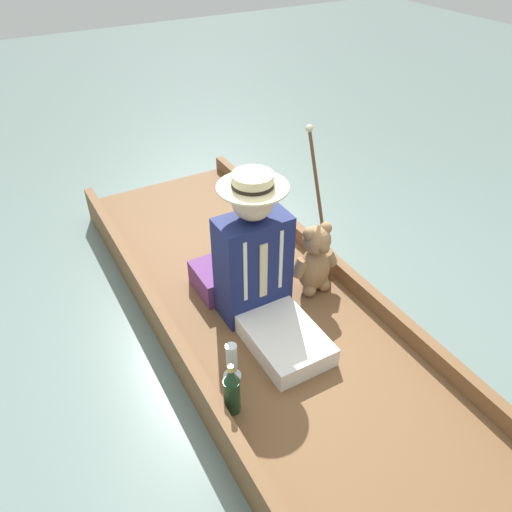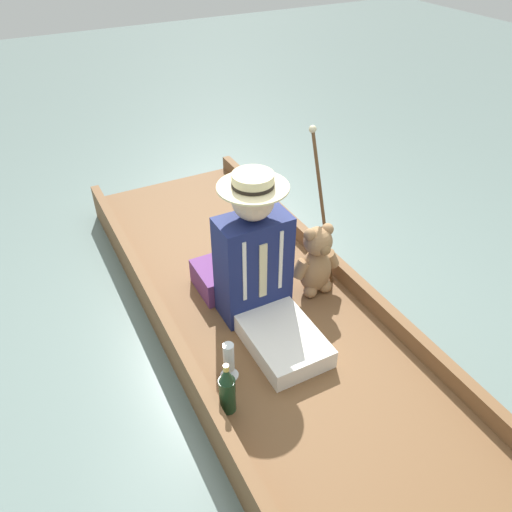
# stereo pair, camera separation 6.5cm
# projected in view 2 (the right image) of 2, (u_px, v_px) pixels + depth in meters

# --- Properties ---
(ground_plane) EXTENTS (16.00, 16.00, 0.00)m
(ground_plane) POSITION_uv_depth(u_px,v_px,m) (261.00, 324.00, 2.98)
(ground_plane) COLOR slate
(punt_boat) EXTENTS (1.17, 3.33, 0.26)m
(punt_boat) POSITION_uv_depth(u_px,v_px,m) (261.00, 313.00, 2.93)
(punt_boat) COLOR brown
(punt_boat) RESTS_ON ground_plane
(seat_cushion) EXTENTS (0.42, 0.29, 0.16)m
(seat_cushion) POSITION_uv_depth(u_px,v_px,m) (231.00, 274.00, 2.99)
(seat_cushion) COLOR #6B3875
(seat_cushion) RESTS_ON punt_boat
(seated_person) EXTENTS (0.38, 0.75, 0.86)m
(seated_person) POSITION_uv_depth(u_px,v_px,m) (260.00, 271.00, 2.61)
(seated_person) COLOR white
(seated_person) RESTS_ON punt_boat
(teddy_bear) EXTENTS (0.32, 0.19, 0.45)m
(teddy_bear) POSITION_uv_depth(u_px,v_px,m) (316.00, 262.00, 2.86)
(teddy_bear) COLOR #9E754C
(teddy_bear) RESTS_ON punt_boat
(wine_glass) EXTENTS (0.09, 0.09, 0.22)m
(wine_glass) POSITION_uv_depth(u_px,v_px,m) (229.00, 359.00, 2.40)
(wine_glass) COLOR silver
(wine_glass) RESTS_ON punt_boat
(walking_cane) EXTENTS (0.04, 0.35, 0.89)m
(walking_cane) POSITION_uv_depth(u_px,v_px,m) (321.00, 195.00, 2.88)
(walking_cane) COLOR brown
(walking_cane) RESTS_ON punt_boat
(champagne_bottle) EXTENTS (0.08, 0.08, 0.30)m
(champagne_bottle) POSITION_uv_depth(u_px,v_px,m) (227.00, 389.00, 2.23)
(champagne_bottle) COLOR #19381E
(champagne_bottle) RESTS_ON punt_boat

